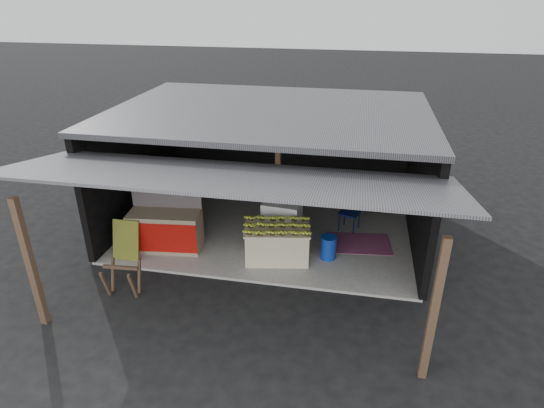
% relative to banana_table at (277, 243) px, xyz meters
% --- Properties ---
extents(ground, '(80.00, 80.00, 0.00)m').
position_rel_banana_table_xyz_m(ground, '(-0.46, -0.94, -0.45)').
color(ground, black).
rests_on(ground, ground).
extents(concrete_slab, '(7.00, 5.00, 0.06)m').
position_rel_banana_table_xyz_m(concrete_slab, '(-0.46, 1.56, -0.42)').
color(concrete_slab, gray).
rests_on(concrete_slab, ground).
extents(shophouse, '(7.40, 7.29, 3.02)m').
position_rel_banana_table_xyz_m(shophouse, '(-0.46, 1.87, 1.65)').
color(shophouse, black).
rests_on(shophouse, ground).
extents(banana_table, '(1.54, 1.10, 0.77)m').
position_rel_banana_table_xyz_m(banana_table, '(0.00, 0.00, 0.00)').
color(banana_table, silver).
rests_on(banana_table, concrete_slab).
extents(banana_pile, '(1.41, 0.99, 0.15)m').
position_rel_banana_table_xyz_m(banana_pile, '(-0.00, 0.00, 0.46)').
color(banana_pile, yellow).
rests_on(banana_pile, banana_table).
extents(white_crate, '(0.92, 0.68, 0.96)m').
position_rel_banana_table_xyz_m(white_crate, '(-0.05, 0.89, 0.09)').
color(white_crate, white).
rests_on(white_crate, concrete_slab).
extents(neighbor_stall, '(1.67, 0.89, 1.65)m').
position_rel_banana_table_xyz_m(neighbor_stall, '(-2.58, -0.02, 0.11)').
color(neighbor_stall, '#998466').
rests_on(neighbor_stall, concrete_slab).
extents(green_signboard, '(0.60, 0.28, 0.88)m').
position_rel_banana_table_xyz_m(green_signboard, '(-3.27, -0.61, 0.06)').
color(green_signboard, black).
rests_on(green_signboard, concrete_slab).
extents(sawhorse, '(0.70, 0.63, 0.67)m').
position_rel_banana_table_xyz_m(sawhorse, '(-2.74, -1.81, -0.03)').
color(sawhorse, '#4D3626').
rests_on(sawhorse, ground).
extents(water_barrel, '(0.34, 0.34, 0.51)m').
position_rel_banana_table_xyz_m(water_barrel, '(1.11, 0.23, -0.14)').
color(water_barrel, '#0E309B').
rests_on(water_barrel, concrete_slab).
extents(plastic_chair, '(0.57, 0.57, 0.96)m').
position_rel_banana_table_xyz_m(plastic_chair, '(1.54, 1.74, 0.18)').
color(plastic_chair, '#0A1239').
rests_on(plastic_chair, concrete_slab).
extents(magenta_rug, '(1.61, 1.17, 0.01)m').
position_rel_banana_table_xyz_m(magenta_rug, '(1.76, 1.01, -0.38)').
color(magenta_rug, '#6C184F').
rests_on(magenta_rug, concrete_slab).
extents(picture_frames, '(1.62, 0.04, 0.46)m').
position_rel_banana_table_xyz_m(picture_frames, '(-0.63, 3.95, 1.48)').
color(picture_frames, black).
rests_on(picture_frames, shophouse).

